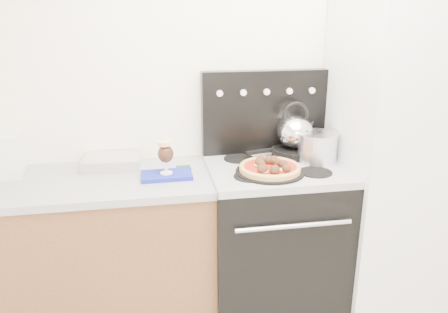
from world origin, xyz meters
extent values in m
cube|color=white|center=(0.00, 1.50, 1.25)|extent=(3.50, 0.01, 2.50)
cube|color=brown|center=(-1.02, 1.20, 0.43)|extent=(1.45, 0.60, 0.86)
cube|color=#A1A0A4|center=(-1.02, 1.20, 0.88)|extent=(1.48, 0.63, 0.04)
cube|color=black|center=(0.08, 1.18, 0.44)|extent=(0.76, 0.65, 0.88)
cube|color=#ADADB2|center=(0.08, 1.18, 0.90)|extent=(0.76, 0.65, 0.04)
cube|color=black|center=(0.08, 1.45, 1.17)|extent=(0.76, 0.08, 0.50)
cube|color=silver|center=(0.78, 1.15, 0.95)|extent=(0.64, 0.68, 1.90)
cube|color=white|center=(-0.83, 1.37, 0.93)|extent=(0.33, 0.25, 0.06)
cube|color=#1825A8|center=(-0.53, 1.15, 0.91)|extent=(0.27, 0.16, 0.02)
cylinder|color=black|center=(0.02, 1.07, 0.93)|extent=(0.46, 0.46, 0.01)
cylinder|color=black|center=(0.24, 1.33, 0.94)|extent=(0.32, 0.32, 0.05)
cylinder|color=silver|center=(0.34, 1.21, 1.00)|extent=(0.25, 0.25, 0.16)
camera|label=1|loc=(-0.61, -1.06, 1.74)|focal=35.00mm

